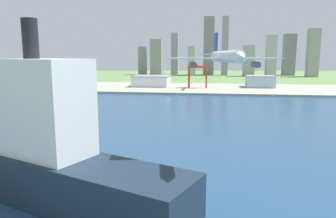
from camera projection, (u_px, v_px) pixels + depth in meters
The scene contains 9 objects.
ground_plane at pixel (179, 112), 274.94m from camera, with size 2400.00×2400.00×0.00m, color #608149.
water_bay at pixel (169, 127), 216.37m from camera, with size 840.00×360.00×0.15m, color navy.
industrial_pier at pixel (193, 88), 460.16m from camera, with size 840.00×140.00×2.50m, color #9EA08B.
airplane_landing at pixel (225, 57), 100.08m from camera, with size 36.64×39.56×11.79m.
cargo_ship at pixel (60, 154), 102.88m from camera, with size 86.30×51.02×59.64m.
port_crane_red at pixel (198, 70), 448.19m from camera, with size 26.64×43.74×33.68m.
warehouse_main at pixel (151, 81), 474.22m from camera, with size 52.96×40.24×15.88m.
warehouse_annex at pixel (260, 81), 461.90m from camera, with size 39.54×34.31×16.65m.
distant_skyline at pixel (231, 54), 760.67m from camera, with size 412.88×76.68×139.62m.
Camera 1 is at (29.66, 30.80, 48.32)m, focal length 34.35 mm.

